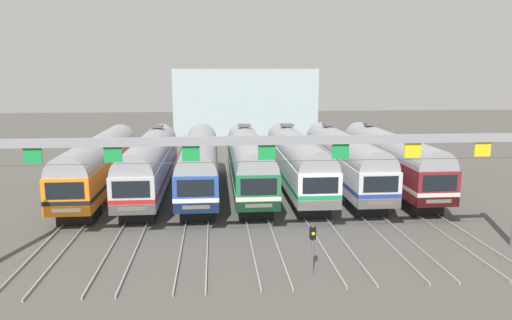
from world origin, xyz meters
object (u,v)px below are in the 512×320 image
(commuter_train_white, at_px, (296,160))
(commuter_train_silver, at_px, (343,159))
(commuter_train_blue, at_px, (200,161))
(catenary_gantry, at_px, (267,156))
(commuter_train_green, at_px, (248,160))
(commuter_train_orange, at_px, (100,163))
(yard_signal_mast, at_px, (313,240))
(commuter_train_maroon, at_px, (389,158))
(commuter_train_stainless, at_px, (150,162))

(commuter_train_white, height_order, commuter_train_silver, same)
(commuter_train_blue, xyz_separation_m, catenary_gantry, (3.91, -13.49, 2.73))
(commuter_train_blue, distance_m, commuter_train_green, 3.91)
(commuter_train_orange, height_order, yard_signal_mast, commuter_train_orange)
(commuter_train_green, bearing_deg, yard_signal_mast, -83.10)
(yard_signal_mast, bearing_deg, commuter_train_maroon, 58.81)
(commuter_train_orange, xyz_separation_m, commuter_train_green, (11.74, 0.00, 0.00))
(commuter_train_green, xyz_separation_m, catenary_gantry, (0.00, -13.50, 2.72))
(commuter_train_silver, height_order, yard_signal_mast, commuter_train_silver)
(commuter_train_green, bearing_deg, catenary_gantry, -90.00)
(commuter_train_white, bearing_deg, commuter_train_orange, -179.98)
(catenary_gantry, bearing_deg, commuter_train_orange, 131.02)
(commuter_train_maroon, bearing_deg, commuter_train_green, 180.00)
(commuter_train_silver, bearing_deg, commuter_train_orange, -179.99)
(yard_signal_mast, bearing_deg, commuter_train_silver, 70.04)
(commuter_train_maroon, bearing_deg, commuter_train_orange, -179.99)
(commuter_train_stainless, height_order, commuter_train_green, same)
(catenary_gantry, relative_size, yard_signal_mast, 11.70)
(commuter_train_stainless, height_order, commuter_train_maroon, same)
(commuter_train_green, bearing_deg, commuter_train_stainless, 180.00)
(commuter_train_green, distance_m, commuter_train_maroon, 11.74)
(commuter_train_stainless, xyz_separation_m, commuter_train_white, (11.74, 0.00, 0.00))
(commuter_train_blue, distance_m, commuter_train_white, 7.83)
(commuter_train_orange, xyz_separation_m, yard_signal_mast, (13.70, -16.15, -0.96))
(commuter_train_blue, relative_size, commuter_train_maroon, 1.00)
(catenary_gantry, bearing_deg, commuter_train_blue, 106.17)
(commuter_train_green, bearing_deg, commuter_train_orange, -179.98)
(commuter_train_blue, relative_size, catenary_gantry, 0.63)
(commuter_train_stainless, height_order, commuter_train_white, same)
(commuter_train_silver, distance_m, commuter_train_maroon, 3.91)
(commuter_train_blue, distance_m, catenary_gantry, 14.31)
(commuter_train_maroon, xyz_separation_m, catenary_gantry, (-11.74, -13.50, 2.72))
(commuter_train_stainless, bearing_deg, catenary_gantry, -59.90)
(commuter_train_blue, relative_size, yard_signal_mast, 7.36)
(commuter_train_white, bearing_deg, commuter_train_green, 180.00)
(commuter_train_orange, distance_m, commuter_train_white, 15.65)
(commuter_train_white, relative_size, commuter_train_silver, 1.00)
(catenary_gantry, height_order, yard_signal_mast, catenary_gantry)
(commuter_train_maroon, bearing_deg, commuter_train_silver, 180.00)
(commuter_train_maroon, relative_size, catenary_gantry, 0.63)
(commuter_train_blue, bearing_deg, commuter_train_silver, 0.02)
(commuter_train_orange, height_order, catenary_gantry, catenary_gantry)
(catenary_gantry, bearing_deg, commuter_train_green, 90.00)
(commuter_train_blue, height_order, commuter_train_white, commuter_train_white)
(commuter_train_stainless, bearing_deg, yard_signal_mast, -58.81)
(commuter_train_stainless, distance_m, commuter_train_maroon, 19.56)
(commuter_train_stainless, height_order, commuter_train_silver, same)
(commuter_train_orange, relative_size, commuter_train_maroon, 1.00)
(commuter_train_green, distance_m, commuter_train_white, 3.91)
(commuter_train_blue, height_order, commuter_train_silver, commuter_train_silver)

